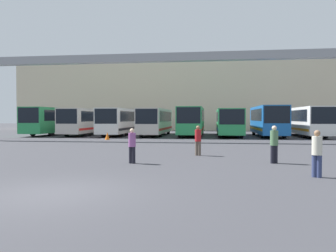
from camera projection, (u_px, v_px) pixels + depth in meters
ground_plane at (53, 193)px, 8.92m from camera, size 200.00×200.00×0.00m
building_backdrop at (187, 94)px, 57.83m from camera, size 57.31×12.00×12.36m
overhead_gantry at (162, 66)px, 28.23m from camera, size 39.12×0.80×7.58m
bus_slot_0 at (56, 119)px, 40.01m from camera, size 2.54×12.45×3.21m
bus_slot_1 at (87, 120)px, 38.70m from camera, size 2.49×10.91×3.06m
bus_slot_2 at (121, 120)px, 38.35m from camera, size 2.55×11.30×3.07m
bus_slot_3 at (156, 120)px, 37.69m from camera, size 2.45×11.08×3.04m
bus_slot_4 at (192, 120)px, 37.24m from camera, size 2.56×11.27×3.18m
bus_slot_5 at (229, 121)px, 36.34m from camera, size 2.62×10.54×2.98m
bus_slot_6 at (268, 119)px, 35.58m from camera, size 2.60×10.13×3.27m
bus_slot_7 at (305, 120)px, 36.12m from camera, size 2.45×12.31×3.15m
pedestrian_far_center at (317, 152)px, 11.29m from camera, size 0.34×0.34×1.63m
pedestrian_near_right at (198, 140)px, 17.79m from camera, size 0.34×0.34×1.63m
pedestrian_mid_left at (132, 145)px, 14.74m from camera, size 0.33×0.33×1.58m
pedestrian_mid_right at (274, 143)px, 14.76m from camera, size 0.35×0.35×1.70m
traffic_cone at (107, 136)px, 30.55m from camera, size 0.44×0.44×0.70m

